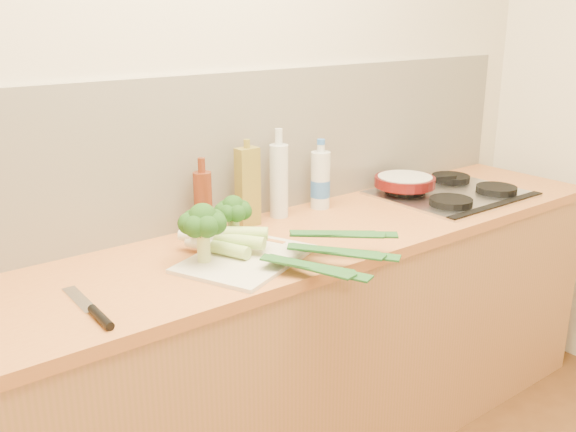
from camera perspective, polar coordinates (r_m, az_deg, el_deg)
name	(u,v)px	position (r m, az deg, el deg)	size (l,w,h in m)	color
room_shell	(204,152)	(2.28, -7.47, 5.63)	(3.50, 3.50, 3.50)	beige
counter	(255,367)	(2.32, -2.97, -13.24)	(3.20, 0.62, 0.90)	#B1754A
gas_hob	(451,192)	(2.79, 14.33, 2.09)	(0.58, 0.50, 0.04)	silver
chopping_board	(245,259)	(2.01, -3.80, -3.80)	(0.41, 0.30, 0.01)	silver
broccoli_left	(203,223)	(1.95, -7.59, -0.59)	(0.15, 0.15, 0.18)	#B9CA75
broccoli_right	(233,211)	(2.08, -4.90, 0.44)	(0.12, 0.12, 0.17)	#B9CA75
leek_front	(253,255)	(1.96, -3.13, -3.44)	(0.28, 0.61, 0.04)	white
leek_mid	(261,243)	(2.00, -2.46, -2.44)	(0.44, 0.61, 0.04)	white
leek_back	(271,233)	(2.03, -1.51, -1.54)	(0.53, 0.46, 0.04)	white
chefs_knife	(95,313)	(1.73, -16.76, -8.22)	(0.04, 0.32, 0.02)	silver
skillet	(405,181)	(2.74, 10.39, 3.07)	(0.36, 0.25, 0.04)	#500E0D
oil_tin	(248,187)	(2.30, -3.60, 2.63)	(0.08, 0.05, 0.32)	olive
glass_bottle	(279,180)	(2.39, -0.81, 3.25)	(0.07, 0.07, 0.34)	silver
amber_bottle	(203,202)	(2.23, -7.56, 1.24)	(0.06, 0.06, 0.27)	#5E2511
water_bottle	(320,182)	(2.52, 2.89, 3.07)	(0.08, 0.08, 0.25)	silver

